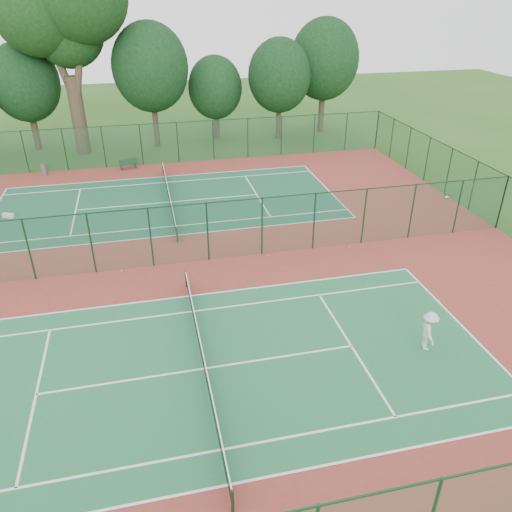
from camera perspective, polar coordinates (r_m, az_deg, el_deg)
The scene contains 18 objects.
ground at distance 28.21m, azimuth -8.48°, elevation -0.76°, with size 120.00×120.00×0.00m, color #2C571B.
red_pad at distance 28.20m, azimuth -8.48°, elevation -0.75°, with size 40.00×36.00×0.01m, color maroon.
court_near at distance 20.82m, azimuth -6.01°, elevation -12.70°, with size 23.77×10.97×0.01m, color #21693D.
court_far at distance 36.32m, azimuth -9.87°, elevation 6.09°, with size 23.77×10.97×0.01m, color #1B563A.
fence_north at distance 44.27m, azimuth -10.96°, elevation 12.52°, with size 40.00×0.09×3.50m.
fence_east at distance 34.75m, azimuth 26.30°, elevation 5.51°, with size 0.09×36.00×3.50m.
fence_divider at distance 27.39m, azimuth -8.74°, elevation 2.45°, with size 40.00×0.09×3.50m.
tennis_net_near at distance 20.47m, azimuth -6.09°, elevation -11.58°, with size 0.10×12.90×0.97m.
tennis_net_far at distance 36.12m, azimuth -9.94°, elevation 6.86°, with size 0.10×12.90×0.97m.
player_near at distance 22.36m, azimuth 19.15°, elevation -8.10°, with size 1.17×0.67×1.81m, color silver.
trash_bin at distance 44.54m, azimuth -23.09°, elevation 9.07°, with size 0.49×0.49×0.88m, color slate.
bench at distance 43.74m, azimuth -14.42°, elevation 10.19°, with size 1.55×0.78×0.92m.
kit_bag at distance 37.16m, azimuth -26.46°, elevation 4.16°, with size 0.75×0.28×0.28m, color silver.
stray_ball_a at distance 28.51m, azimuth 1.50°, elevation 0.01°, with size 0.07×0.07×0.07m, color #BCD932.
stray_ball_b at distance 29.98m, azimuth 10.63°, elevation 1.02°, with size 0.07×0.07×0.07m, color gold.
stray_ball_c at distance 28.00m, azimuth -15.10°, elevation -1.64°, with size 0.08×0.08×0.08m, color #C8E234.
big_tree at distance 47.86m, azimuth -21.27°, elevation 24.77°, with size 10.91×7.98×16.76m.
evergreen_row at distance 50.78m, azimuth -10.63°, elevation 12.55°, with size 39.00×5.00×12.00m, color black, non-canonical shape.
Camera 1 is at (-1.43, -24.60, 13.73)m, focal length 35.00 mm.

